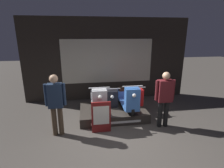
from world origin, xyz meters
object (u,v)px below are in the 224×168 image
at_px(scooter_backrow_1, 132,98).
at_px(scooter_display_left, 98,100).
at_px(person_left_browsing, 56,102).
at_px(scooter_display_right, 128,98).
at_px(person_right_browsing, 165,96).
at_px(scooter_backrow_0, 109,99).
at_px(price_sign_board, 101,117).

bearing_deg(scooter_backrow_1, scooter_display_left, -150.37).
xyz_separation_m(scooter_backrow_1, person_left_browsing, (-2.42, -1.50, 0.59)).
distance_m(scooter_display_right, person_right_browsing, 1.19).
height_order(scooter_backrow_0, price_sign_board, scooter_backrow_0).
relative_size(scooter_backrow_1, person_left_browsing, 0.98).
xyz_separation_m(person_left_browsing, person_right_browsing, (2.92, -0.00, -0.00)).
relative_size(scooter_backrow_1, price_sign_board, 1.83).
relative_size(scooter_display_left, scooter_backrow_0, 1.00).
bearing_deg(person_right_browsing, price_sign_board, -178.31).
bearing_deg(scooter_display_left, price_sign_board, -88.97).
bearing_deg(scooter_display_left, person_left_browsing, -145.68).
xyz_separation_m(scooter_backrow_0, price_sign_board, (-0.43, -1.56, 0.10)).
height_order(person_right_browsing, price_sign_board, person_right_browsing).
distance_m(scooter_display_left, scooter_backrow_1, 1.51).
height_order(scooter_display_left, scooter_backrow_1, scooter_display_left).
bearing_deg(scooter_display_left, person_right_browsing, -23.25).
bearing_deg(scooter_display_left, scooter_backrow_1, 29.63).
height_order(scooter_display_left, price_sign_board, scooter_display_left).
distance_m(person_left_browsing, person_right_browsing, 2.92).
xyz_separation_m(scooter_display_left, person_left_browsing, (-1.13, -0.77, 0.31)).
bearing_deg(scooter_backrow_0, price_sign_board, -105.33).
relative_size(scooter_display_left, scooter_display_right, 1.00).
bearing_deg(price_sign_board, scooter_display_left, 91.03).
xyz_separation_m(person_right_browsing, price_sign_board, (-1.78, -0.05, -0.49)).
xyz_separation_m(scooter_display_right, person_right_browsing, (0.86, -0.77, 0.31)).
relative_size(person_right_browsing, price_sign_board, 1.84).
bearing_deg(person_right_browsing, scooter_display_left, 156.75).
height_order(scooter_display_right, person_left_browsing, person_left_browsing).
distance_m(scooter_display_left, person_right_browsing, 1.97).
bearing_deg(scooter_backrow_0, person_right_browsing, -48.11).
bearing_deg(person_right_browsing, scooter_backrow_1, 108.34).
xyz_separation_m(scooter_display_right, person_left_browsing, (-2.06, -0.77, 0.31)).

